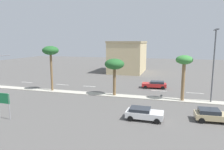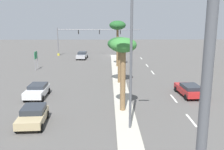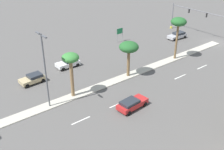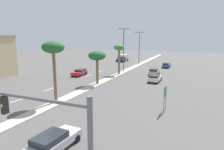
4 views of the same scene
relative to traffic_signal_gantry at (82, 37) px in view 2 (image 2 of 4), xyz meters
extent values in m
plane|color=#565451|center=(-7.55, 36.09, -4.31)|extent=(160.00, 160.00, 0.00)
cube|color=silver|center=(-13.16, 4.28, -4.30)|extent=(0.20, 2.80, 0.01)
cube|color=silver|center=(-13.16, 12.98, -4.30)|extent=(0.20, 2.80, 0.01)
cube|color=silver|center=(-13.16, 19.08, -4.30)|extent=(0.20, 2.80, 0.01)
cube|color=silver|center=(-13.16, 32.67, -4.30)|extent=(0.20, 2.80, 0.01)
cube|color=silver|center=(-13.16, 38.78, -4.30)|extent=(0.20, 2.80, 0.01)
cylinder|color=slate|center=(5.45, 0.00, -1.13)|extent=(0.24, 0.24, 6.35)
cylinder|color=gold|center=(5.45, 0.00, -4.06)|extent=(0.53, 0.53, 0.50)
cylinder|color=slate|center=(-4.06, 0.00, 1.60)|extent=(19.03, 0.16, 0.16)
cube|color=black|center=(0.69, 0.00, 1.05)|extent=(0.20, 0.32, 0.90)
sphere|color=yellow|center=(0.69, -0.12, 1.05)|extent=(0.18, 0.18, 0.18)
cube|color=black|center=(-4.06, 0.00, 1.05)|extent=(0.20, 0.32, 0.90)
sphere|color=yellow|center=(-4.06, -0.12, 1.05)|extent=(0.18, 0.18, 0.18)
cube|color=black|center=(-8.82, 0.00, 1.05)|extent=(0.20, 0.32, 0.90)
sphere|color=yellow|center=(-8.82, -0.12, 1.05)|extent=(0.18, 0.18, 0.18)
cylinder|color=gray|center=(6.07, 15.68, -2.78)|extent=(0.10, 0.10, 3.06)
cylinder|color=gray|center=(6.07, 17.14, -2.78)|extent=(0.10, 0.10, 3.06)
cube|color=#19723F|center=(6.07, 16.41, -1.85)|extent=(0.08, 1.62, 1.20)
cylinder|color=brown|center=(-7.67, 14.07, -0.84)|extent=(0.39, 0.39, 6.70)
ellipsoid|color=#235B28|center=(-7.67, 14.07, 3.01)|extent=(2.84, 2.84, 1.56)
cylinder|color=brown|center=(-7.54, 25.80, -1.89)|extent=(0.48, 0.48, 4.60)
ellipsoid|color=#235B28|center=(-7.54, 25.80, 0.97)|extent=(3.18, 3.18, 1.75)
cylinder|color=olive|center=(-7.38, 36.44, -1.34)|extent=(0.50, 0.50, 5.68)
ellipsoid|color=#387F38|center=(-7.38, 36.44, 1.92)|extent=(2.43, 2.43, 1.34)
cylinder|color=#515459|center=(-7.74, 40.45, 1.08)|extent=(0.20, 0.20, 10.53)
cube|color=#B2B2B7|center=(-0.47, 4.90, -3.67)|extent=(2.14, 4.66, 0.64)
cube|color=#262B33|center=(-0.50, 4.34, -3.10)|extent=(1.83, 2.60, 0.50)
cylinder|color=black|center=(-1.27, 6.55, -3.99)|extent=(0.26, 0.65, 0.64)
cylinder|color=black|center=(0.51, 6.45, -3.99)|extent=(0.26, 0.65, 0.64)
cylinder|color=black|center=(-1.45, 3.36, -3.99)|extent=(0.26, 0.65, 0.64)
cylinder|color=black|center=(0.33, 3.26, -3.99)|extent=(0.26, 0.65, 0.64)
cube|color=tan|center=(0.18, 39.48, -3.68)|extent=(2.21, 4.06, 0.62)
cube|color=#262B33|center=(0.20, 38.98, -3.14)|extent=(1.91, 2.27, 0.46)
cylinder|color=black|center=(-0.85, 40.80, -3.99)|extent=(0.26, 0.65, 0.64)
cylinder|color=black|center=(1.04, 40.91, -3.99)|extent=(0.26, 0.65, 0.64)
cylinder|color=black|center=(-0.69, 38.04, -3.99)|extent=(0.26, 0.65, 0.64)
cylinder|color=black|center=(1.20, 38.15, -3.99)|extent=(0.26, 0.65, 0.64)
cube|color=red|center=(-15.09, 31.60, -3.66)|extent=(2.24, 4.70, 0.66)
cube|color=#262B33|center=(-15.13, 32.17, -3.13)|extent=(1.90, 2.64, 0.40)
cylinder|color=black|center=(-14.07, 30.08, -3.99)|extent=(0.27, 0.66, 0.64)
cylinder|color=black|center=(-15.86, 29.93, -3.99)|extent=(0.27, 0.66, 0.64)
cylinder|color=black|center=(-14.32, 33.26, -3.99)|extent=(0.27, 0.66, 0.64)
cylinder|color=black|center=(-16.11, 33.12, -3.99)|extent=(0.27, 0.66, 0.64)
cube|color=silver|center=(1.83, 32.00, -3.64)|extent=(2.00, 4.19, 0.68)
cube|color=#262B33|center=(1.82, 31.48, -3.12)|extent=(1.80, 2.31, 0.37)
cylinder|color=black|center=(0.89, 33.47, -3.99)|extent=(0.22, 0.64, 0.64)
cylinder|color=black|center=(2.78, 33.45, -3.99)|extent=(0.22, 0.64, 0.64)
cylinder|color=black|center=(0.88, 30.54, -3.99)|extent=(0.22, 0.64, 0.64)
cylinder|color=black|center=(2.76, 30.53, -3.99)|extent=(0.22, 0.64, 0.64)
camera|label=1|loc=(24.81, 34.79, 4.57)|focal=33.52mm
camera|label=2|loc=(-6.04, 59.48, 4.34)|focal=41.49mm
camera|label=3|loc=(-38.45, 53.52, 17.33)|focal=44.36mm
camera|label=4|loc=(9.20, -6.56, 4.31)|focal=32.32mm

